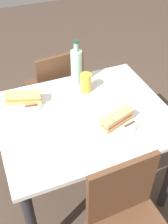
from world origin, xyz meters
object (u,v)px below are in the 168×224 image
plate_near (24,103)px  beer_glass (86,83)px  chair_near (57,89)px  water_bottle (76,67)px  knife_near (25,106)px  plate_far (116,124)px  knife_far (125,127)px  baguette_sandwich_far (117,119)px  baguette_sandwich_near (23,97)px  dining_table (84,128)px  chair_far (128,223)px

plate_near → beer_glass: 0.43m
chair_near → water_bottle: bearing=103.8°
plate_near → knife_near: (0.01, 0.05, 0.01)m
chair_near → beer_glass: 0.52m
knife_near → plate_far: bearing=143.2°
water_bottle → beer_glass: (-0.02, 0.12, -0.06)m
knife_far → water_bottle: size_ratio=0.55×
plate_near → beer_glass: size_ratio=1.78×
baguette_sandwich_far → baguette_sandwich_near: bearing=-41.1°
dining_table → beer_glass: 0.31m
baguette_sandwich_near → dining_table: bearing=142.6°
plate_far → water_bottle: bearing=-82.8°
plate_far → beer_glass: beer_glass is taller
plate_near → baguette_sandwich_near: size_ratio=1.02×
water_bottle → chair_far: bearing=85.1°
knife_near → beer_glass: size_ratio=1.32×
knife_near → knife_far: 0.63m
beer_glass → dining_table: bearing=65.2°
baguette_sandwich_near → water_bottle: (-0.40, -0.09, 0.08)m
plate_far → dining_table: bearing=-48.1°
baguette_sandwich_far → chair_far: bearing=72.7°
dining_table → baguette_sandwich_near: bearing=-37.4°
plate_far → water_bottle: water_bottle is taller
chair_far → chair_near: (-0.01, -1.25, 0.00)m
dining_table → plate_far: bearing=131.9°
beer_glass → chair_far: bearing=82.9°
chair_far → baguette_sandwich_far: size_ratio=3.82×
knife_far → knife_near: bearing=-38.7°
dining_table → knife_near: bearing=-30.4°
plate_far → chair_far: bearing=72.7°
dining_table → knife_far: bearing=129.5°
baguette_sandwich_near → baguette_sandwich_far: size_ratio=1.04×
dining_table → knife_near: (0.32, -0.19, 0.13)m
baguette_sandwich_far → chair_near: bearing=-80.3°
plate_near → knife_far: (-0.49, 0.45, 0.01)m
plate_far → baguette_sandwich_far: bearing=180.0°
plate_near → knife_far: bearing=137.4°
chair_far → baguette_sandwich_far: chair_far is taller
water_bottle → baguette_sandwich_far: bearing=97.2°
chair_near → plate_near: chair_near is taller
dining_table → chair_near: chair_near is taller
plate_near → baguette_sandwich_near: bearing=-90.0°
knife_far → water_bottle: (0.09, -0.54, 0.11)m
baguette_sandwich_far → beer_glass: size_ratio=1.68×
dining_table → plate_near: bearing=-37.4°
baguette_sandwich_far → knife_far: bearing=120.5°
beer_glass → baguette_sandwich_far: bearing=96.0°
chair_far → plate_near: 0.96m
plate_near → beer_glass: beer_glass is taller
knife_near → water_bottle: water_bottle is taller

